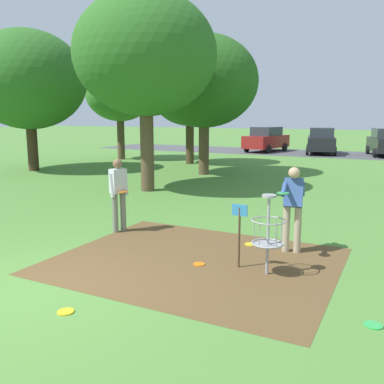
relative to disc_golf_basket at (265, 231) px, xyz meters
name	(u,v)px	position (x,y,z in m)	size (l,w,h in m)	color
ground_plane	(26,294)	(-2.99, -2.46, -0.75)	(160.00, 160.00, 0.00)	#518438
dirt_tee_pad	(195,261)	(-1.33, 0.03, -0.75)	(5.07, 4.15, 0.01)	brown
disc_golf_basket	(265,231)	(0.00, 0.00, 0.00)	(0.98, 0.58, 1.39)	#9E9EA3
player_foreground_watching	(293,204)	(0.14, 1.36, 0.23)	(0.43, 1.16, 1.71)	tan
player_throwing	(118,191)	(-3.83, 1.06, 0.21)	(0.44, 0.50, 1.71)	slate
frisbee_near_basket	(66,312)	(-2.00, -2.65, -0.74)	(0.23, 0.23, 0.02)	gold
frisbee_mid_grass	(373,325)	(1.83, -1.13, -0.74)	(0.23, 0.23, 0.02)	green
frisbee_far_left	(250,244)	(-0.74, 1.45, -0.74)	(0.25, 0.25, 0.02)	gold
frisbee_far_right	(199,264)	(-1.18, -0.12, -0.74)	(0.22, 0.22, 0.02)	orange
tree_near_right	(204,82)	(-6.23, 10.73, 3.41)	(4.82, 4.82, 6.23)	brown
tree_mid_left	(190,93)	(-8.79, 14.32, 3.16)	(4.30, 4.30, 5.76)	#4C3823
tree_mid_center	(145,55)	(-6.20, 5.95, 3.97)	(4.93, 4.93, 6.84)	brown
tree_mid_right	(28,80)	(-14.32, 8.18, 3.59)	(5.50, 5.50, 6.69)	#422D1E
tree_far_left	(120,92)	(-13.72, 14.58, 3.32)	(4.18, 4.18, 5.87)	brown
parking_lot_strip	(326,154)	(-2.99, 24.06, -0.75)	(36.00, 6.00, 0.01)	#4C4C51
parked_car_leftmost	(266,139)	(-7.37, 24.09, 0.17)	(2.59, 4.47, 1.84)	maroon
parked_car_center_left	(321,141)	(-3.34, 23.96, 0.17)	(2.57, 4.47, 1.84)	black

